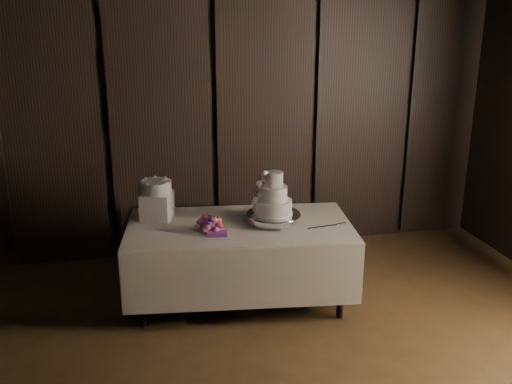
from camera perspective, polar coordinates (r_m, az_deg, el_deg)
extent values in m
cube|color=black|center=(6.10, -3.74, 7.55)|extent=(6.04, 0.04, 3.04)
cube|color=beige|center=(5.07, -1.66, -3.29)|extent=(2.09, 1.27, 0.01)
cube|color=white|center=(5.22, -1.62, -7.39)|extent=(1.92, 1.13, 0.71)
cylinder|color=silver|center=(5.07, 1.76, -2.67)|extent=(0.63, 0.63, 0.09)
cylinder|color=white|center=(5.04, 1.78, -1.50)|extent=(0.32, 0.32, 0.13)
cylinder|color=white|center=(5.00, 1.79, -0.11)|extent=(0.24, 0.24, 0.13)
cylinder|color=white|center=(4.96, 1.80, 1.30)|extent=(0.16, 0.16, 0.13)
cube|color=white|center=(5.23, -9.86, -1.37)|extent=(0.33, 0.33, 0.25)
cylinder|color=white|center=(5.17, -9.96, 0.51)|extent=(0.36, 0.36, 0.11)
cube|color=silver|center=(5.02, 6.64, -3.47)|extent=(0.37, 0.07, 0.01)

